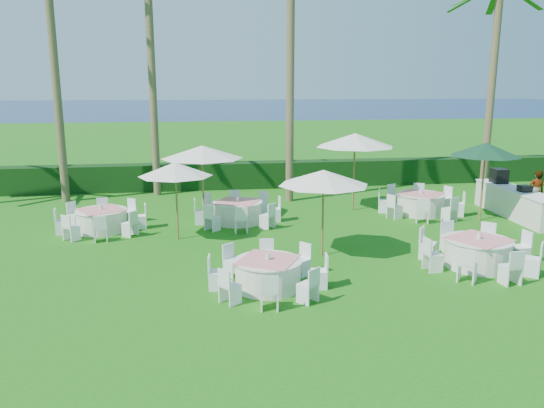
# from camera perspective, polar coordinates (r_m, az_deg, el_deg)

# --- Properties ---
(ground) EXTENTS (120.00, 120.00, 0.00)m
(ground) POSITION_cam_1_polar(r_m,az_deg,el_deg) (13.62, 3.01, -7.62)
(ground) COLOR #196010
(ground) RESTS_ON ground
(hedge) EXTENTS (34.00, 1.00, 1.20)m
(hedge) POSITION_cam_1_polar(r_m,az_deg,el_deg) (24.99, -2.48, 3.15)
(hedge) COLOR black
(hedge) RESTS_ON ground
(ocean) EXTENTS (260.00, 260.00, 0.00)m
(ocean) POSITION_cam_1_polar(r_m,az_deg,el_deg) (114.64, -7.39, 10.17)
(ocean) COLOR #061F44
(ocean) RESTS_ON ground
(banquet_table_b) EXTENTS (2.83, 2.83, 0.87)m
(banquet_table_b) POSITION_cam_1_polar(r_m,az_deg,el_deg) (12.63, -0.44, -7.45)
(banquet_table_b) COLOR silver
(banquet_table_b) RESTS_ON ground
(banquet_table_c) EXTENTS (3.06, 3.06, 0.93)m
(banquet_table_c) POSITION_cam_1_polar(r_m,az_deg,el_deg) (15.10, 21.25, -4.84)
(banquet_table_c) COLOR silver
(banquet_table_c) RESTS_ON ground
(banquet_table_d) EXTENTS (2.90, 2.90, 0.89)m
(banquet_table_d) POSITION_cam_1_polar(r_m,az_deg,el_deg) (18.37, -17.85, -1.62)
(banquet_table_d) COLOR silver
(banquet_table_d) RESTS_ON ground
(banquet_table_e) EXTENTS (3.02, 3.02, 0.92)m
(banquet_table_e) POSITION_cam_1_polar(r_m,az_deg,el_deg) (18.61, -3.71, -0.79)
(banquet_table_e) COLOR silver
(banquet_table_e) RESTS_ON ground
(banquet_table_f) EXTENTS (3.04, 3.04, 0.94)m
(banquet_table_f) POSITION_cam_1_polar(r_m,az_deg,el_deg) (20.57, 15.68, 0.08)
(banquet_table_f) COLOR silver
(banquet_table_f) RESTS_ON ground
(umbrella_a) EXTENTS (2.28, 2.28, 2.43)m
(umbrella_a) POSITION_cam_1_polar(r_m,az_deg,el_deg) (16.46, -10.35, 3.69)
(umbrella_a) COLOR brown
(umbrella_a) RESTS_ON ground
(umbrella_b) EXTENTS (2.53, 2.53, 2.45)m
(umbrella_b) POSITION_cam_1_polar(r_m,az_deg,el_deg) (14.63, 5.57, 2.84)
(umbrella_b) COLOR brown
(umbrella_b) RESTS_ON ground
(umbrella_c) EXTENTS (2.92, 2.92, 2.64)m
(umbrella_c) POSITION_cam_1_polar(r_m,az_deg,el_deg) (19.02, -7.53, 5.56)
(umbrella_c) COLOR brown
(umbrella_c) RESTS_ON ground
(umbrella_d) EXTENTS (2.99, 2.99, 2.96)m
(umbrella_d) POSITION_cam_1_polar(r_m,az_deg,el_deg) (20.34, 8.91, 6.80)
(umbrella_d) COLOR brown
(umbrella_d) RESTS_ON ground
(umbrella_green) EXTENTS (2.41, 2.41, 2.78)m
(umbrella_green) POSITION_cam_1_polar(r_m,az_deg,el_deg) (19.95, 21.99, 5.45)
(umbrella_green) COLOR brown
(umbrella_green) RESTS_ON ground
(buffet_table) EXTENTS (1.11, 4.49, 1.58)m
(buffet_table) POSITION_cam_1_polar(r_m,az_deg,el_deg) (21.32, 24.70, 0.21)
(buffet_table) COLOR silver
(buffet_table) RESTS_ON ground
(staff_person) EXTENTS (0.65, 0.46, 1.66)m
(staff_person) POSITION_cam_1_polar(r_m,az_deg,el_deg) (22.01, 26.52, 1.12)
(staff_person) COLOR gray
(staff_person) RESTS_ON ground
(palm_a) EXTENTS (4.40, 3.96, 10.69)m
(palm_a) POSITION_cam_1_polar(r_m,az_deg,el_deg) (23.21, -22.42, 14.45)
(palm_a) COLOR brown
(palm_a) RESTS_ON ground
(palm_b) EXTENTS (4.26, 4.36, 9.80)m
(palm_b) POSITION_cam_1_polar(r_m,az_deg,el_deg) (23.48, -12.82, 13.93)
(palm_b) COLOR brown
(palm_b) RESTS_ON ground
(palm_c) EXTENTS (4.14, 4.40, 12.48)m
(palm_c) POSITION_cam_1_polar(r_m,az_deg,el_deg) (21.78, 2.01, 17.94)
(palm_c) COLOR brown
(palm_c) RESTS_ON ground
(palm_e) EXTENTS (4.38, 4.22, 8.82)m
(palm_e) POSITION_cam_1_polar(r_m,az_deg,el_deg) (24.76, 22.59, 12.05)
(palm_e) COLOR brown
(palm_e) RESTS_ON ground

